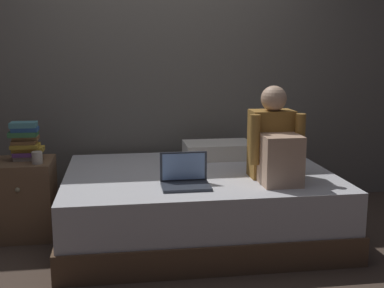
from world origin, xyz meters
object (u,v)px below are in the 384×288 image
at_px(book_stack, 25,141).
at_px(pillow, 218,150).
at_px(nightstand, 24,198).
at_px(bed, 198,203).
at_px(mug, 37,158).
at_px(laptop, 185,178).
at_px(person_sitting, 275,145).

bearing_deg(book_stack, pillow, 8.92).
distance_m(nightstand, pillow, 1.59).
height_order(bed, nightstand, nightstand).
bearing_deg(nightstand, book_stack, 53.79).
height_order(book_stack, mug, book_stack).
bearing_deg(book_stack, mug, -56.75).
relative_size(laptop, mug, 3.56).
bearing_deg(book_stack, person_sitting, -16.53).
xyz_separation_m(bed, person_sitting, (0.49, -0.31, 0.50)).
bearing_deg(nightstand, pillow, 10.11).
bearing_deg(person_sitting, book_stack, 163.47).
relative_size(laptop, pillow, 0.57).
relative_size(person_sitting, pillow, 1.17).
distance_m(bed, mug, 1.23).
distance_m(laptop, pillow, 0.92).
bearing_deg(mug, book_stack, 123.25).
xyz_separation_m(pillow, book_stack, (-1.51, -0.24, 0.16)).
bearing_deg(laptop, bed, 68.44).
distance_m(nightstand, person_sitting, 1.91).
bearing_deg(book_stack, laptop, -28.10).
bearing_deg(laptop, pillow, 64.77).
distance_m(pillow, mug, 1.47).
height_order(laptop, mug, laptop).
bearing_deg(person_sitting, pillow, 108.11).
bearing_deg(bed, mug, 177.29).
distance_m(pillow, book_stack, 1.54).
relative_size(bed, laptop, 6.25).
bearing_deg(bed, nightstand, 172.32).
height_order(pillow, book_stack, book_stack).
height_order(nightstand, pillow, pillow).
distance_m(person_sitting, laptop, 0.68).
height_order(nightstand, laptop, laptop).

